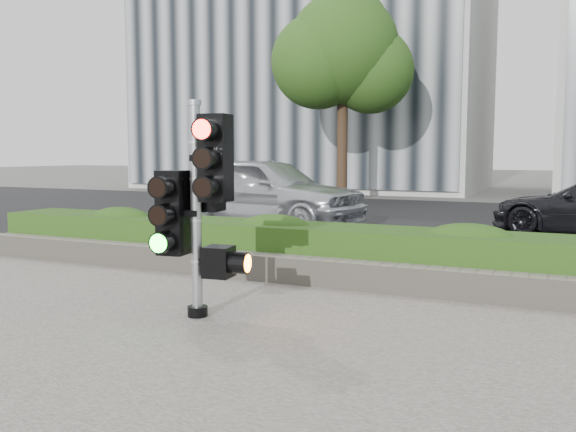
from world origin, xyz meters
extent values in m
plane|color=#51514C|center=(0.00, 0.00, 0.00)|extent=(120.00, 120.00, 0.00)
cube|color=#9E9389|center=(0.00, -2.50, 0.01)|extent=(16.00, 11.00, 0.03)
cube|color=black|center=(0.00, 10.00, 0.01)|extent=(60.00, 13.00, 0.02)
cube|color=gray|center=(0.00, 3.15, 0.06)|extent=(60.00, 0.25, 0.12)
cube|color=gray|center=(0.00, 1.90, 0.20)|extent=(12.00, 0.32, 0.34)
cube|color=#4C7724|center=(0.00, 2.55, 0.37)|extent=(12.00, 1.00, 0.68)
cube|color=#B7B7B2|center=(-9.00, 23.00, 7.50)|extent=(16.00, 9.00, 15.00)
cylinder|color=black|center=(-4.50, 14.50, 2.02)|extent=(0.36, 0.36, 4.03)
sphere|color=#1D4513|center=(-4.50, 14.50, 5.18)|extent=(3.74, 3.74, 3.74)
sphere|color=#1D4513|center=(-3.64, 14.86, 4.46)|extent=(2.88, 2.88, 2.88)
sphere|color=#1D4513|center=(-5.22, 14.07, 4.75)|extent=(3.17, 3.17, 3.17)
sphere|color=#1D4513|center=(-4.50, 15.22, 6.05)|extent=(2.59, 2.59, 2.59)
cylinder|color=black|center=(-0.84, -0.03, 0.08)|extent=(0.21, 0.21, 0.11)
cylinder|color=gray|center=(-0.84, -0.03, 1.11)|extent=(0.11, 0.11, 2.16)
cylinder|color=gray|center=(-0.84, -0.03, 2.22)|extent=(0.14, 0.14, 0.05)
cube|color=#FF1107|center=(-0.59, -0.03, 1.66)|extent=(0.31, 0.31, 0.86)
cube|color=#14E51E|center=(-1.07, -0.09, 1.11)|extent=(0.31, 0.31, 0.86)
cube|color=black|center=(-0.84, 0.22, 1.40)|extent=(0.31, 0.31, 0.59)
cube|color=orange|center=(-0.61, 0.03, 0.61)|extent=(0.31, 0.31, 0.32)
imported|color=silver|center=(-3.85, 7.44, 0.84)|extent=(5.02, 2.58, 1.63)
camera|label=1|loc=(2.61, -5.23, 1.72)|focal=38.00mm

